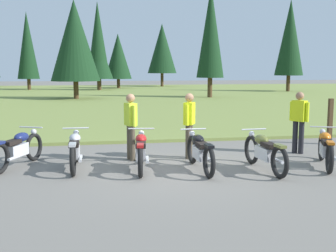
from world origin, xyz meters
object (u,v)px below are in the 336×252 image
at_px(rider_checking_bike, 131,123).
at_px(rider_with_back_turned, 299,119).
at_px(rider_near_row_end, 189,122).
at_px(motorcycle_silver, 75,150).
at_px(motorcycle_red, 141,151).
at_px(motorcycle_olive, 264,151).
at_px(motorcycle_navy, 18,149).
at_px(motorcycle_orange, 326,148).
at_px(trail_marker_post, 330,122).
at_px(motorcycle_black, 200,151).

xyz_separation_m(rider_checking_bike, rider_with_back_turned, (4.54, 0.09, 0.00)).
xyz_separation_m(rider_near_row_end, rider_checking_bike, (-1.49, 0.05, 0.00)).
bearing_deg(rider_checking_bike, motorcycle_silver, -152.28).
bearing_deg(rider_with_back_turned, motorcycle_red, -165.48).
bearing_deg(rider_checking_bike, rider_near_row_end, -1.78).
bearing_deg(rider_near_row_end, rider_checking_bike, 178.22).
distance_m(motorcycle_silver, rider_near_row_end, 2.95).
bearing_deg(motorcycle_olive, motorcycle_navy, 166.88).
distance_m(rider_near_row_end, rider_with_back_turned, 3.06).
xyz_separation_m(motorcycle_orange, rider_checking_bike, (-4.44, 1.48, 0.51)).
relative_size(motorcycle_navy, trail_marker_post, 1.42).
bearing_deg(motorcycle_silver, motorcycle_olive, -12.05).
bearing_deg(rider_checking_bike, motorcycle_navy, -173.23).
distance_m(motorcycle_navy, motorcycle_olive, 5.69).
bearing_deg(rider_checking_bike, motorcycle_red, -82.13).
xyz_separation_m(motorcycle_olive, rider_with_back_turned, (1.67, 1.69, 0.51)).
xyz_separation_m(motorcycle_navy, motorcycle_olive, (5.54, -1.29, 0.00)).
xyz_separation_m(motorcycle_black, rider_near_row_end, (0.04, 1.29, 0.51)).
relative_size(motorcycle_silver, rider_near_row_end, 1.26).
distance_m(motorcycle_navy, rider_near_row_end, 4.19).
bearing_deg(motorcycle_orange, motorcycle_olive, -175.27).
bearing_deg(motorcycle_black, motorcycle_red, 167.53).
height_order(motorcycle_silver, rider_near_row_end, rider_near_row_end).
bearing_deg(motorcycle_navy, rider_checking_bike, 6.77).
bearing_deg(rider_with_back_turned, motorcycle_navy, -176.80).
bearing_deg(motorcycle_navy, motorcycle_orange, -9.28).
bearing_deg(rider_checking_bike, motorcycle_olive, -29.19).
relative_size(motorcycle_black, rider_with_back_turned, 1.26).
distance_m(motorcycle_orange, rider_checking_bike, 4.71).
height_order(motorcycle_navy, rider_near_row_end, rider_near_row_end).
height_order(motorcycle_navy, trail_marker_post, trail_marker_post).
bearing_deg(rider_near_row_end, motorcycle_red, -143.13).
distance_m(motorcycle_silver, motorcycle_red, 1.53).
distance_m(motorcycle_black, motorcycle_olive, 1.45).
height_order(rider_with_back_turned, trail_marker_post, rider_with_back_turned).
bearing_deg(rider_with_back_turned, trail_marker_post, 35.21).
bearing_deg(motorcycle_orange, rider_near_row_end, 154.18).
xyz_separation_m(motorcycle_navy, motorcycle_red, (2.81, -0.74, 0.00)).
relative_size(rider_near_row_end, rider_checking_bike, 1.00).
height_order(motorcycle_silver, motorcycle_red, same).
bearing_deg(trail_marker_post, rider_checking_bike, -168.85).
relative_size(motorcycle_navy, motorcycle_red, 0.94).
height_order(motorcycle_black, motorcycle_olive, same).
bearing_deg(motorcycle_olive, motorcycle_black, 169.39).
xyz_separation_m(motorcycle_orange, rider_near_row_end, (-2.96, 1.43, 0.51)).
bearing_deg(motorcycle_red, rider_checking_bike, 97.87).
xyz_separation_m(rider_near_row_end, trail_marker_post, (4.65, 1.25, -0.25)).
distance_m(motorcycle_black, rider_checking_bike, 2.04).
relative_size(motorcycle_black, motorcycle_olive, 1.00).
distance_m(motorcycle_red, trail_marker_post, 6.40).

